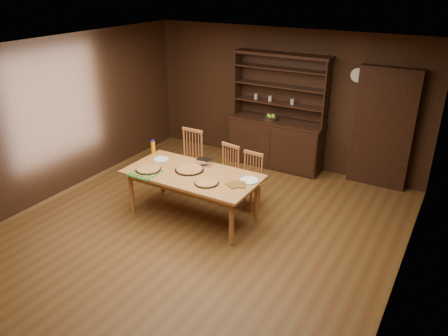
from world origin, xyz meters
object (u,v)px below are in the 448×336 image
Objects in this scene: juice_bottle at (153,147)px; chair_right at (250,178)px; china_hutch at (277,137)px; chair_left at (190,157)px; chair_center at (227,171)px; dining_table at (192,178)px.

chair_right is at bearing 16.68° from juice_bottle.
chair_left is (-0.92, -1.60, -0.04)m from china_hutch.
chair_right is (0.45, -0.04, -0.02)m from chair_center.
chair_left is at bearing -179.61° from chair_right.
chair_right is (0.30, -1.69, -0.12)m from china_hutch.
china_hutch is at bearing 95.15° from chair_center.
dining_table is at bearing -18.09° from juice_bottle.
china_hutch reaches higher than dining_table.
chair_center reaches higher than dining_table.
chair_center is at bearing 81.57° from dining_table.
juice_bottle is at bearing -120.48° from china_hutch.
chair_left is 1.16× the size of chair_right.
china_hutch is 1.66m from chair_center.
chair_left is at bearing 58.04° from juice_bottle.
dining_table is at bearing -87.91° from chair_center.
chair_center is 1.03× the size of chair_right.
chair_right is (1.22, -0.08, -0.08)m from chair_left.
china_hutch is at bearing 59.52° from juice_bottle.
chair_right is at bearing 5.20° from chair_center.
juice_bottle is at bearing -158.95° from chair_right.
chair_right is 3.81× the size of juice_bottle.
chair_left is 0.72m from juice_bottle.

